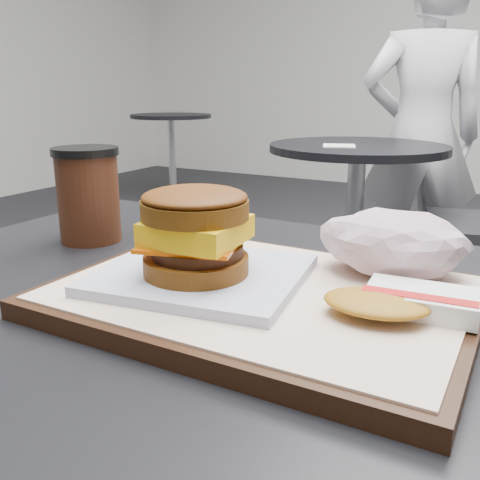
% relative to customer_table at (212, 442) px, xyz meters
% --- Properties ---
extents(customer_table, '(0.80, 0.60, 0.77)m').
position_rel_customer_table_xyz_m(customer_table, '(0.00, 0.00, 0.00)').
color(customer_table, '#A5A5AA').
rests_on(customer_table, ground).
extents(serving_tray, '(0.38, 0.28, 0.02)m').
position_rel_customer_table_xyz_m(serving_tray, '(0.07, -0.02, 0.20)').
color(serving_tray, black).
rests_on(serving_tray, customer_table).
extents(breakfast_sandwich, '(0.21, 0.20, 0.09)m').
position_rel_customer_table_xyz_m(breakfast_sandwich, '(0.01, -0.03, 0.24)').
color(breakfast_sandwich, silver).
rests_on(breakfast_sandwich, serving_tray).
extents(hash_brown, '(0.12, 0.10, 0.02)m').
position_rel_customer_table_xyz_m(hash_brown, '(0.20, -0.01, 0.22)').
color(hash_brown, white).
rests_on(hash_brown, serving_tray).
extents(crumpled_wrapper, '(0.14, 0.11, 0.06)m').
position_rel_customer_table_xyz_m(crumpled_wrapper, '(0.16, 0.08, 0.24)').
color(crumpled_wrapper, silver).
rests_on(crumpled_wrapper, serving_tray).
extents(coffee_cup, '(0.09, 0.09, 0.13)m').
position_rel_customer_table_xyz_m(coffee_cup, '(-0.24, 0.07, 0.25)').
color(coffee_cup, '#39190D').
rests_on(coffee_cup, customer_table).
extents(neighbor_table, '(0.70, 0.70, 0.75)m').
position_rel_customer_table_xyz_m(neighbor_table, '(-0.35, 1.65, -0.03)').
color(neighbor_table, black).
rests_on(neighbor_table, ground).
extents(napkin, '(0.15, 0.15, 0.00)m').
position_rel_customer_table_xyz_m(napkin, '(-0.39, 1.55, 0.17)').
color(napkin, white).
rests_on(napkin, neighbor_table).
extents(patron, '(0.65, 0.56, 1.50)m').
position_rel_customer_table_xyz_m(patron, '(-0.20, 2.10, 0.17)').
color(patron, silver).
rests_on(patron, ground).
extents(bg_table_mid, '(0.66, 0.66, 0.75)m').
position_rel_customer_table_xyz_m(bg_table_mid, '(-2.40, 3.20, -0.02)').
color(bg_table_mid, black).
rests_on(bg_table_mid, ground).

